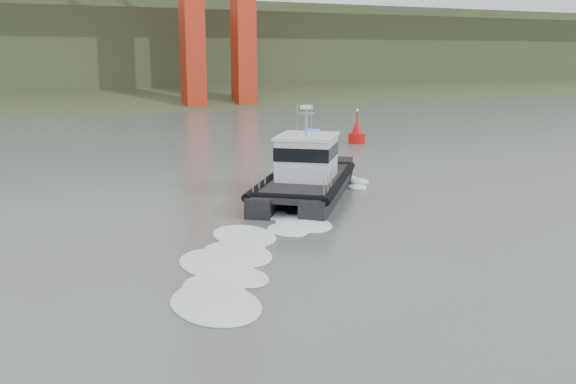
# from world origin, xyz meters

# --- Properties ---
(ground) EXTENTS (400.00, 400.00, 0.00)m
(ground) POSITION_xyz_m (0.00, 0.00, 0.00)
(ground) COLOR #495651
(ground) RESTS_ON ground
(headlands) EXTENTS (500.00, 105.36, 27.12)m
(headlands) POSITION_xyz_m (0.00, 125.50, 7.05)
(headlands) COLOR #324226
(headlands) RESTS_ON ground
(patrol_boat) EXTENTS (10.47, 11.46, 5.55)m
(patrol_boat) POSITION_xyz_m (4.90, 16.65, 1.39)
(patrol_boat) COLOR black
(patrol_boat) RESTS_ON ground
(nav_buoy) EXTENTS (1.61, 1.61, 3.36)m
(nav_buoy) POSITION_xyz_m (20.01, 34.41, 0.88)
(nav_buoy) COLOR #B8110C
(nav_buoy) RESTS_ON ground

